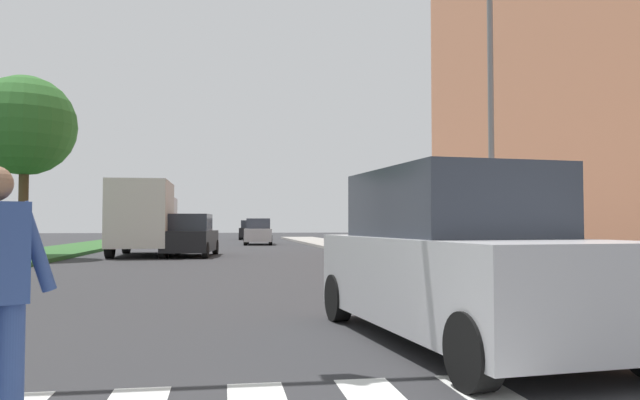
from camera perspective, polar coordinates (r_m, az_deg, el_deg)
ground_plane at (r=27.77m, az=-10.33°, el=-5.00°), size 140.00×140.00×0.00m
median_strip at (r=26.87m, az=-25.58°, el=-4.74°), size 3.47×64.00×0.15m
tree_far at (r=26.16m, az=-25.82°, el=6.22°), size 3.82×3.82×6.89m
sidewalk_right at (r=26.67m, az=6.02°, el=-4.98°), size 3.00×64.00×0.15m
street_lamp_right at (r=15.58m, az=15.31°, el=9.88°), size 1.02×0.24×7.50m
suv_crossing at (r=7.16m, az=12.63°, el=-5.45°), size 2.41×4.78×1.97m
sedan_midblock at (r=26.06m, az=-11.96°, el=-3.38°), size 2.27×4.48×1.76m
sedan_distant at (r=40.74m, az=-5.76°, el=-3.03°), size 2.09×4.50×1.72m
sedan_far_horizon at (r=54.28m, az=-6.54°, el=-2.85°), size 2.10×4.56×1.68m
truck_box_delivery at (r=27.13m, az=-16.09°, el=-1.56°), size 2.40×6.20×3.10m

